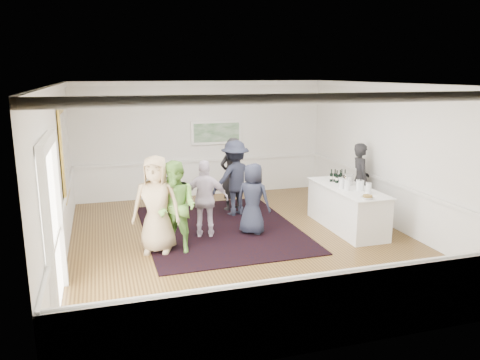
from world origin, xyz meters
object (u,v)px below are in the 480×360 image
object	(u,v)px
guest_tan	(156,204)
ice_bucket	(348,180)
bartender	(360,180)
guest_navy	(253,199)
guest_dark_a	(235,178)
serving_table	(347,208)
guest_lilac	(205,199)
nut_bowl	(368,197)
guest_dark_b	(232,174)
guest_green	(176,207)

from	to	relation	value
guest_tan	ice_bucket	xyz separation A→B (m)	(4.33, 0.40, 0.11)
bartender	guest_navy	world-z (taller)	bartender
bartender	guest_dark_a	distance (m)	3.01
serving_table	guest_tan	distance (m)	4.25
guest_tan	guest_lilac	size ratio (longest dim) A/B	1.15
guest_tan	guest_lilac	bearing A→B (deg)	45.71
nut_bowl	guest_tan	bearing A→B (deg)	169.07
guest_lilac	guest_navy	distance (m)	1.02
guest_lilac	guest_dark_a	xyz separation A→B (m)	(1.03, 1.33, 0.09)
serving_table	ice_bucket	xyz separation A→B (m)	(0.11, 0.21, 0.58)
guest_lilac	serving_table	bearing A→B (deg)	-172.26
guest_dark_a	guest_dark_b	xyz separation A→B (m)	(0.04, 0.43, 0.01)
guest_tan	guest_green	bearing A→B (deg)	1.85
guest_lilac	guest_tan	bearing A→B (deg)	41.70
guest_dark_b	guest_lilac	bearing A→B (deg)	38.75
serving_table	guest_dark_a	world-z (taller)	guest_dark_a
guest_lilac	guest_navy	xyz separation A→B (m)	(1.02, -0.09, -0.05)
guest_dark_b	nut_bowl	world-z (taller)	guest_dark_b
bartender	guest_lilac	distance (m)	3.92
guest_tan	guest_dark_a	xyz separation A→B (m)	(2.12, 1.89, -0.03)
bartender	guest_lilac	size ratio (longest dim) A/B	1.08
guest_dark_b	bartender	bearing A→B (deg)	134.12
bartender	guest_navy	bearing A→B (deg)	112.15
guest_dark_a	ice_bucket	size ratio (longest dim) A/B	7.06
guest_dark_a	ice_bucket	world-z (taller)	guest_dark_a
nut_bowl	guest_green	bearing A→B (deg)	169.64
guest_dark_a	nut_bowl	xyz separation A→B (m)	(1.98, -2.68, 0.06)
ice_bucket	nut_bowl	bearing A→B (deg)	-100.74
guest_tan	guest_navy	world-z (taller)	guest_tan
guest_dark_b	guest_navy	distance (m)	1.87
ice_bucket	guest_lilac	bearing A→B (deg)	177.19
guest_green	guest_dark_a	xyz separation A→B (m)	(1.75, 2.00, 0.02)
guest_dark_b	guest_navy	bearing A→B (deg)	68.33
ice_bucket	nut_bowl	size ratio (longest dim) A/B	1.05
bartender	ice_bucket	world-z (taller)	bartender
guest_tan	guest_lilac	xyz separation A→B (m)	(1.08, 0.56, -0.13)
serving_table	guest_navy	distance (m)	2.15
bartender	guest_dark_b	bearing A→B (deg)	76.60
guest_lilac	guest_dark_b	size ratio (longest dim) A/B	0.89
guest_tan	guest_dark_a	world-z (taller)	guest_tan
ice_bucket	guest_tan	bearing A→B (deg)	-174.71
guest_lilac	ice_bucket	xyz separation A→B (m)	(3.24, -0.16, 0.24)
guest_navy	guest_tan	bearing A→B (deg)	55.05
guest_tan	guest_dark_a	distance (m)	2.84
bartender	ice_bucket	xyz separation A→B (m)	(-0.65, -0.55, 0.17)
guest_dark_a	guest_tan	bearing A→B (deg)	25.94
serving_table	guest_dark_b	bearing A→B (deg)	133.95
ice_bucket	serving_table	bearing A→B (deg)	-117.91
guest_green	ice_bucket	world-z (taller)	guest_green
bartender	guest_lilac	xyz separation A→B (m)	(-3.89, -0.39, -0.07)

